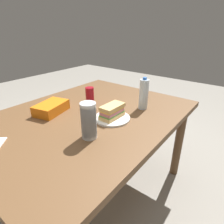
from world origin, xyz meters
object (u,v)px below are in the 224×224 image
chip_bag (51,108)px  water_bottle_tall (144,94)px  soda_can_red (90,95)px  paper_plate (112,118)px  plastic_cup_stack (89,121)px  sandwich (112,111)px  dining_table (88,125)px

chip_bag → water_bottle_tall: size_ratio=0.99×
soda_can_red → water_bottle_tall: 0.42m
paper_plate → soda_can_red: size_ratio=1.94×
chip_bag → plastic_cup_stack: bearing=66.6°
sandwich → water_bottle_tall: (0.27, -0.07, 0.06)m
water_bottle_tall → paper_plate: bearing=165.4°
dining_table → sandwich: bearing=-73.1°
chip_bag → water_bottle_tall: water_bottle_tall is taller
dining_table → sandwich: sandwich is taller
dining_table → paper_plate: size_ratio=6.11×
dining_table → chip_bag: bearing=121.1°
sandwich → plastic_cup_stack: 0.26m
paper_plate → chip_bag: bearing=114.6°
sandwich → water_bottle_tall: 0.29m
paper_plate → sandwich: 0.05m
dining_table → plastic_cup_stack: size_ratio=7.12×
soda_can_red → plastic_cup_stack: bearing=-136.3°
dining_table → water_bottle_tall: bearing=-37.5°
sandwich → soda_can_red: (0.12, 0.32, 0.01)m
sandwich → plastic_cup_stack: bearing=-170.9°
paper_plate → sandwich: (0.00, 0.00, 0.05)m
sandwich → chip_bag: (-0.19, 0.40, -0.02)m
dining_table → paper_plate: (0.05, -0.18, 0.09)m
sandwich → soda_can_red: soda_can_red is taller
soda_can_red → sandwich: bearing=-110.9°
soda_can_red → plastic_cup_stack: (-0.38, -0.36, 0.04)m
dining_table → sandwich: (0.05, -0.18, 0.14)m
paper_plate → water_bottle_tall: (0.28, -0.07, 0.10)m
sandwich → water_bottle_tall: water_bottle_tall is taller
chip_bag → plastic_cup_stack: size_ratio=1.13×
water_bottle_tall → plastic_cup_stack: (-0.53, 0.03, -0.01)m
paper_plate → soda_can_red: bearing=68.6°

